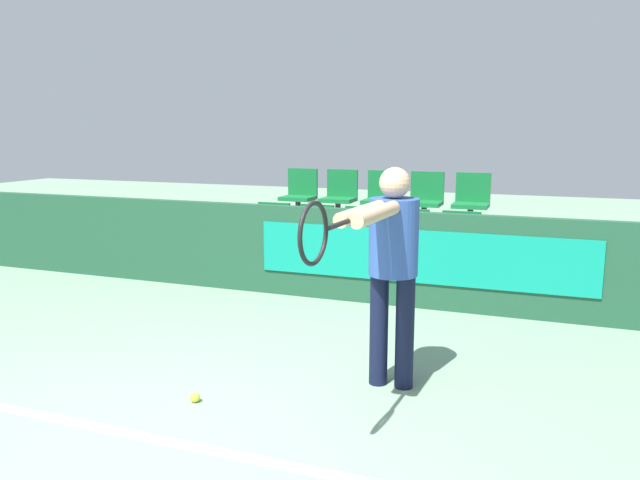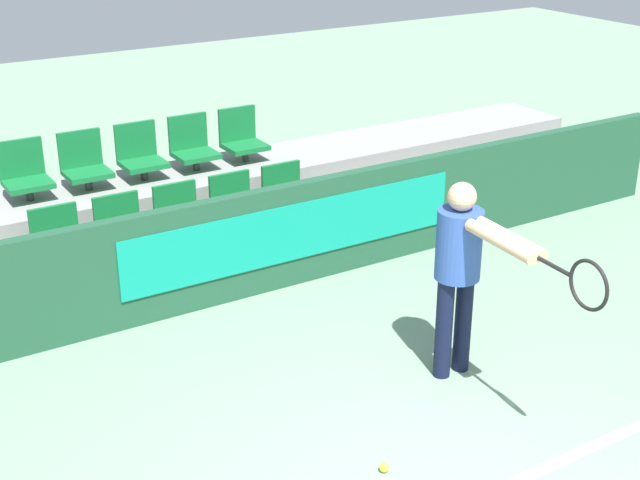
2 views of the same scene
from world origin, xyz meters
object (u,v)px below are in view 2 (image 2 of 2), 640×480
object	(u,v)px
stadium_chair_6	(84,164)
stadium_chair_7	(140,155)
stadium_chair_1	(122,230)
stadium_chair_5	(25,174)
stadium_chair_3	(235,206)
tennis_player	(465,262)
stadium_chair_9	(242,138)
tennis_ball	(384,467)
stadium_chair_8	(192,146)
stadium_chair_4	(286,195)
stadium_chair_0	(59,243)
stadium_chair_2	(180,218)

from	to	relation	value
stadium_chair_6	stadium_chair_7	xyz separation A→B (m)	(0.56, 0.00, 0.00)
stadium_chair_6	stadium_chair_7	bearing A→B (deg)	0.00
stadium_chair_1	stadium_chair_5	distance (m)	1.14
stadium_chair_3	tennis_player	xyz separation A→B (m)	(0.48, -2.75, 0.36)
stadium_chair_9	tennis_ball	bearing A→B (deg)	-105.76
stadium_chair_1	stadium_chair_8	xyz separation A→B (m)	(1.12, 0.93, 0.36)
stadium_chair_3	stadium_chair_4	distance (m)	0.56
stadium_chair_4	tennis_player	size ratio (longest dim) A/B	0.34
stadium_chair_6	stadium_chair_9	size ratio (longest dim) A/B	1.00
stadium_chair_7	stadium_chair_0	bearing A→B (deg)	-140.41
stadium_chair_4	tennis_ball	bearing A→B (deg)	-109.77
stadium_chair_0	stadium_chair_7	bearing A→B (deg)	39.59
stadium_chair_7	stadium_chair_8	size ratio (longest dim) A/B	1.00
stadium_chair_7	stadium_chair_3	bearing A→B (deg)	-58.84
stadium_chair_9	stadium_chair_3	bearing A→B (deg)	-121.16
stadium_chair_3	stadium_chair_8	xyz separation A→B (m)	(0.00, 0.93, 0.36)
tennis_player	tennis_ball	size ratio (longest dim) A/B	24.36
stadium_chair_1	tennis_ball	world-z (taller)	stadium_chair_1
stadium_chair_6	tennis_ball	size ratio (longest dim) A/B	8.21
stadium_chair_4	stadium_chair_9	world-z (taller)	stadium_chair_9
stadium_chair_9	tennis_player	xyz separation A→B (m)	(-0.08, -3.67, 0.01)
stadium_chair_7	stadium_chair_9	world-z (taller)	same
stadium_chair_5	stadium_chair_8	world-z (taller)	same
stadium_chair_9	tennis_ball	size ratio (longest dim) A/B	8.21
stadium_chair_0	stadium_chair_8	size ratio (longest dim) A/B	1.00
stadium_chair_5	stadium_chair_9	bearing A→B (deg)	0.00
stadium_chair_1	tennis_player	world-z (taller)	tennis_player
stadium_chair_0	tennis_player	distance (m)	3.52
stadium_chair_0	tennis_player	size ratio (longest dim) A/B	0.34
stadium_chair_3	stadium_chair_5	world-z (taller)	stadium_chair_5
stadium_chair_1	stadium_chair_6	distance (m)	0.99
stadium_chair_7	stadium_chair_9	bearing A→B (deg)	0.00
stadium_chair_1	stadium_chair_7	xyz separation A→B (m)	(0.56, 0.93, 0.36)
stadium_chair_0	stadium_chair_5	size ratio (longest dim) A/B	1.00
stadium_chair_8	stadium_chair_9	xyz separation A→B (m)	(0.56, 0.00, 0.00)
stadium_chair_7	stadium_chair_4	bearing A→B (deg)	-39.59
stadium_chair_9	stadium_chair_2	bearing A→B (deg)	-140.41
stadium_chair_1	stadium_chair_9	distance (m)	1.96
stadium_chair_4	stadium_chair_6	size ratio (longest dim) A/B	1.00
stadium_chair_9	stadium_chair_1	bearing A→B (deg)	-151.13
stadium_chair_7	tennis_player	size ratio (longest dim) A/B	0.34
stadium_chair_3	stadium_chair_6	world-z (taller)	stadium_chair_6
stadium_chair_3	stadium_chair_8	distance (m)	0.99
stadium_chair_8	stadium_chair_7	bearing A→B (deg)	180.00
stadium_chair_1	stadium_chair_2	size ratio (longest dim) A/B	1.00
stadium_chair_1	stadium_chair_7	size ratio (longest dim) A/B	1.00
stadium_chair_5	stadium_chair_6	distance (m)	0.56
stadium_chair_2	stadium_chair_4	world-z (taller)	same
stadium_chair_2	tennis_ball	world-z (taller)	stadium_chair_2
stadium_chair_5	tennis_ball	world-z (taller)	stadium_chair_5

